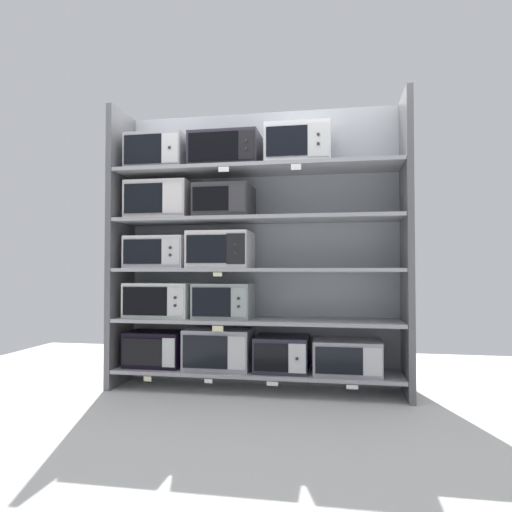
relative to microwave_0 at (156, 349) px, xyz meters
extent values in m
cube|color=silver|center=(0.87, -1.00, -0.33)|extent=(6.35, 6.00, 0.02)
cube|color=#9EA3A8|center=(0.87, 0.26, 0.87)|extent=(2.55, 0.04, 2.38)
cube|color=#5B5B5E|center=(-0.33, 0.00, 0.87)|extent=(0.05, 0.47, 2.38)
cube|color=#5B5B5E|center=(2.08, 0.00, 0.87)|extent=(0.05, 0.47, 2.38)
cube|color=#99999E|center=(0.87, 0.00, -0.16)|extent=(2.35, 0.47, 0.03)
cube|color=black|center=(0.00, 0.00, 0.00)|extent=(0.48, 0.32, 0.29)
cube|color=black|center=(-0.05, -0.16, 0.00)|extent=(0.35, 0.01, 0.22)
cube|color=silver|center=(0.18, -0.16, 0.00)|extent=(0.11, 0.01, 0.24)
cube|color=#A09EAB|center=(0.56, 0.00, 0.02)|extent=(0.55, 0.35, 0.33)
cube|color=black|center=(0.49, -0.18, 0.02)|extent=(0.37, 0.01, 0.26)
cube|color=silver|center=(0.75, -0.17, 0.02)|extent=(0.15, 0.01, 0.26)
cube|color=#292837|center=(1.09, 0.00, -0.01)|extent=(0.43, 0.38, 0.28)
cube|color=black|center=(1.03, -0.19, -0.01)|extent=(0.27, 0.01, 0.21)
cube|color=silver|center=(1.23, -0.19, -0.01)|extent=(0.13, 0.01, 0.22)
cylinder|color=#262628|center=(1.23, -0.20, -0.01)|extent=(0.02, 0.01, 0.02)
cube|color=#A49EAB|center=(1.61, 0.00, -0.02)|extent=(0.53, 0.36, 0.26)
cube|color=black|center=(1.55, -0.18, -0.02)|extent=(0.36, 0.01, 0.20)
cube|color=silver|center=(1.79, -0.18, -0.02)|extent=(0.14, 0.01, 0.21)
cube|color=beige|center=(0.03, -0.24, -0.20)|extent=(0.06, 0.00, 0.04)
cube|color=white|center=(0.54, -0.24, -0.20)|extent=(0.06, 0.00, 0.03)
cube|color=white|center=(1.04, -0.24, -0.20)|extent=(0.09, 0.00, 0.03)
cube|color=white|center=(1.64, -0.24, -0.20)|extent=(0.09, 0.00, 0.03)
cube|color=#99999E|center=(0.87, 0.00, 0.26)|extent=(2.35, 0.47, 0.03)
cube|color=silver|center=(0.04, 0.00, 0.42)|extent=(0.56, 0.34, 0.29)
cube|color=black|center=(-0.03, -0.17, 0.42)|extent=(0.39, 0.01, 0.23)
cube|color=silver|center=(0.24, -0.17, 0.42)|extent=(0.14, 0.01, 0.23)
cylinder|color=#262628|center=(0.24, -0.18, 0.38)|extent=(0.02, 0.01, 0.02)
cylinder|color=#262628|center=(0.24, -0.18, 0.45)|extent=(0.02, 0.01, 0.02)
cube|color=#99A4A1|center=(0.60, 0.00, 0.42)|extent=(0.48, 0.33, 0.29)
cube|color=black|center=(0.54, -0.17, 0.42)|extent=(0.32, 0.01, 0.23)
cube|color=#99A4A1|center=(0.76, -0.16, 0.42)|extent=(0.13, 0.01, 0.23)
cylinder|color=#262628|center=(0.76, -0.17, 0.38)|extent=(0.02, 0.01, 0.02)
cylinder|color=#262628|center=(0.76, -0.17, 0.45)|extent=(0.02, 0.01, 0.02)
cube|color=beige|center=(0.61, -0.24, 0.21)|extent=(0.09, 0.00, 0.04)
cube|color=#99999E|center=(0.87, 0.00, 0.67)|extent=(2.35, 0.47, 0.03)
cube|color=silver|center=(0.02, 0.00, 0.83)|extent=(0.52, 0.33, 0.27)
cube|color=black|center=(-0.05, -0.17, 0.83)|extent=(0.33, 0.01, 0.20)
cube|color=silver|center=(0.19, -0.17, 0.83)|extent=(0.15, 0.01, 0.22)
cylinder|color=#262628|center=(0.19, -0.17, 0.80)|extent=(0.02, 0.01, 0.02)
cylinder|color=#262628|center=(0.19, -0.17, 0.86)|extent=(0.02, 0.01, 0.02)
cube|color=silver|center=(0.58, 0.00, 0.84)|extent=(0.51, 0.41, 0.30)
cube|color=black|center=(0.51, -0.21, 0.84)|extent=(0.33, 0.01, 0.23)
cube|color=black|center=(0.75, -0.20, 0.84)|extent=(0.15, 0.01, 0.24)
cylinder|color=#262628|center=(0.75, -0.21, 0.81)|extent=(0.02, 0.01, 0.02)
cylinder|color=#262628|center=(0.75, -0.21, 0.88)|extent=(0.02, 0.01, 0.02)
cube|color=beige|center=(0.61, -0.24, 0.64)|extent=(0.07, 0.00, 0.03)
cube|color=#99999E|center=(0.87, 0.00, 1.09)|extent=(2.35, 0.47, 0.03)
cube|color=silver|center=(0.03, 0.00, 1.27)|extent=(0.54, 0.32, 0.32)
cube|color=black|center=(-0.05, -0.16, 1.27)|extent=(0.34, 0.01, 0.25)
cube|color=silver|center=(0.21, -0.16, 1.27)|extent=(0.17, 0.01, 0.26)
cube|color=#343337|center=(0.60, 0.00, 1.24)|extent=(0.46, 0.42, 0.27)
cube|color=black|center=(0.54, -0.21, 1.24)|extent=(0.30, 0.01, 0.19)
cube|color=#343337|center=(0.76, -0.21, 1.24)|extent=(0.13, 0.01, 0.22)
cube|color=#99999E|center=(0.87, 0.00, 1.51)|extent=(2.35, 0.47, 0.03)
cube|color=#A3A4A8|center=(0.01, 0.00, 1.68)|extent=(0.50, 0.33, 0.31)
cube|color=black|center=(-0.06, -0.17, 1.68)|extent=(0.33, 0.01, 0.24)
cube|color=silver|center=(0.18, -0.17, 1.68)|extent=(0.14, 0.01, 0.25)
cylinder|color=#262628|center=(0.18, -0.18, 1.68)|extent=(0.02, 0.01, 0.02)
cube|color=#2C2733|center=(0.61, 0.00, 1.67)|extent=(0.58, 0.35, 0.29)
cube|color=black|center=(0.55, -0.18, 1.67)|extent=(0.42, 0.01, 0.23)
cube|color=black|center=(0.83, -0.18, 1.67)|extent=(0.13, 0.01, 0.23)
cylinder|color=#262628|center=(0.83, -0.19, 1.64)|extent=(0.02, 0.01, 0.02)
cylinder|color=#262628|center=(0.83, -0.19, 1.70)|extent=(0.02, 0.01, 0.02)
cube|color=silver|center=(1.23, 0.00, 1.69)|extent=(0.53, 0.32, 0.33)
cube|color=black|center=(1.15, -0.16, 1.69)|extent=(0.33, 0.01, 0.24)
cube|color=silver|center=(1.40, -0.16, 1.69)|extent=(0.17, 0.01, 0.27)
cylinder|color=#262628|center=(1.40, -0.17, 1.66)|extent=(0.02, 0.01, 0.02)
cylinder|color=#262628|center=(1.40, -0.17, 1.73)|extent=(0.02, 0.01, 0.02)
cube|color=white|center=(0.66, -0.24, 1.47)|extent=(0.08, 0.00, 0.04)
cube|color=white|center=(1.23, -0.24, 1.47)|extent=(0.08, 0.00, 0.05)
camera|label=1|loc=(1.55, -3.82, 0.68)|focal=32.99mm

